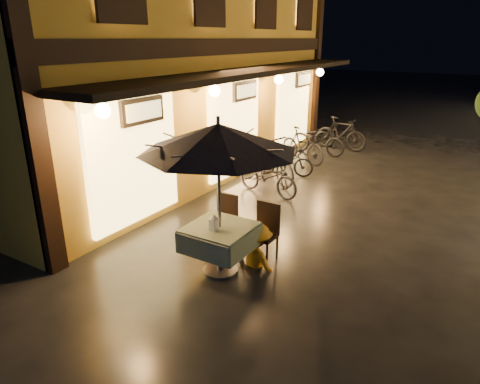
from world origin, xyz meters
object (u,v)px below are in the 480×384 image
Objects in this scene: cafe_table at (220,238)px; person_yellow at (257,226)px; table_lantern at (214,221)px; person_orange at (217,213)px; bicycle_0 at (268,176)px; patio_umbrella at (218,138)px.

person_yellow reaches higher than cafe_table.
cafe_table is 0.37m from table_lantern.
cafe_table is 0.72× the size of person_yellow.
table_lantern is at bearing 122.57° from person_orange.
bicycle_0 is at bearing 105.39° from table_lantern.
patio_umbrella is 1.59m from person_orange.
person_yellow is at bearing 53.13° from cafe_table.
person_orange is (-0.42, 0.54, 0.13)m from cafe_table.
cafe_table is at bearing -152.77° from bicycle_0.
bicycle_0 is at bearing -53.66° from person_yellow.
patio_umbrella reaches higher than person_orange.
bicycle_0 is at bearing 106.03° from patio_umbrella.
person_orange is at bearing 121.26° from table_lantern.
cafe_table is 0.40× the size of patio_umbrella.
bicycle_0 is (-1.40, 3.04, -0.24)m from person_yellow.
person_orange is (-0.42, 0.54, -1.43)m from patio_umbrella.
bicycle_0 reaches higher than cafe_table.
person_yellow is at bearing 178.83° from person_orange.
patio_umbrella is 1.24m from table_lantern.
bicycle_0 is (-0.60, 3.00, -0.27)m from person_orange.
table_lantern is (-0.00, -0.15, -1.23)m from patio_umbrella.
patio_umbrella is 1.59m from person_yellow.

